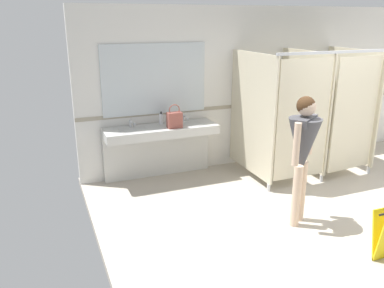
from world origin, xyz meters
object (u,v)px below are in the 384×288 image
at_px(person_standing, 303,146).
at_px(soap_dispenser, 161,119).
at_px(handbag, 175,119).
at_px(paper_cup, 171,124).

relative_size(person_standing, soap_dispenser, 8.22).
bearing_deg(soap_dispenser, person_standing, -62.05).
distance_m(handbag, soap_dispenser, 0.32).
height_order(person_standing, paper_cup, person_standing).
xyz_separation_m(person_standing, soap_dispenser, (-1.14, 2.14, -0.06)).
distance_m(person_standing, handbag, 2.11).
distance_m(handbag, paper_cup, 0.11).
xyz_separation_m(handbag, paper_cup, (-0.04, 0.05, -0.09)).
bearing_deg(person_standing, paper_cup, 118.86).
distance_m(soap_dispenser, paper_cup, 0.26).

